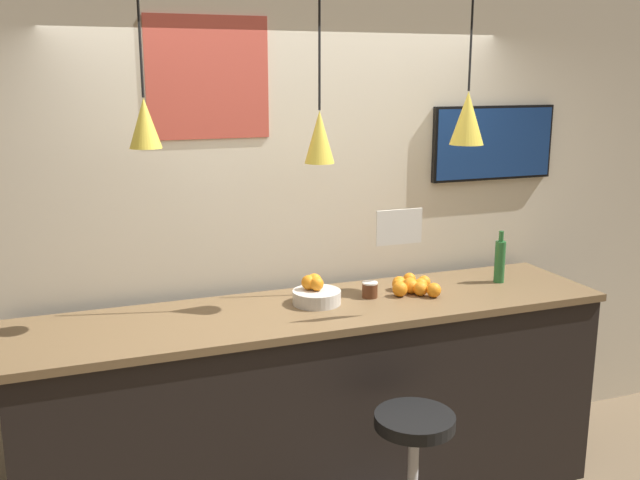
{
  "coord_description": "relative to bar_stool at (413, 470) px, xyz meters",
  "views": [
    {
      "loc": [
        -1.23,
        -2.57,
        2.28
      ],
      "look_at": [
        0.0,
        0.69,
        1.47
      ],
      "focal_mm": 40.0,
      "sensor_mm": 36.0,
      "label": 1
    }
  ],
  "objects": [
    {
      "name": "back_wall",
      "position": [
        -0.22,
        1.1,
        0.95
      ],
      "size": [
        8.0,
        0.06,
        2.9
      ],
      "color": "beige",
      "rests_on": "ground_plane"
    },
    {
      "name": "service_counter",
      "position": [
        -0.22,
        0.63,
        0.06
      ],
      "size": [
        3.05,
        0.71,
        1.12
      ],
      "color": "black",
      "rests_on": "ground_plane"
    },
    {
      "name": "bar_stool",
      "position": [
        0.0,
        0.0,
        0.0
      ],
      "size": [
        0.45,
        0.45,
        0.77
      ],
      "color": "#B7B7BC",
      "rests_on": "ground_plane"
    },
    {
      "name": "fruit_bowl",
      "position": [
        -0.22,
        0.69,
        0.67
      ],
      "size": [
        0.25,
        0.25,
        0.15
      ],
      "color": "beige",
      "rests_on": "service_counter"
    },
    {
      "name": "orange_pile",
      "position": [
        0.34,
        0.68,
        0.66
      ],
      "size": [
        0.27,
        0.32,
        0.08
      ],
      "color": "orange",
      "rests_on": "service_counter"
    },
    {
      "name": "juice_bottle",
      "position": [
        0.89,
        0.68,
        0.75
      ],
      "size": [
        0.06,
        0.06,
        0.3
      ],
      "color": "#286B33",
      "rests_on": "service_counter"
    },
    {
      "name": "spread_jar",
      "position": [
        0.08,
        0.68,
        0.66
      ],
      "size": [
        0.08,
        0.08,
        0.08
      ],
      "color": "#562D19",
      "rests_on": "service_counter"
    },
    {
      "name": "pendant_lamp_left",
      "position": [
        -1.05,
        0.64,
        1.58
      ],
      "size": [
        0.15,
        0.15,
        0.85
      ],
      "color": "black"
    },
    {
      "name": "pendant_lamp_middle",
      "position": [
        -0.22,
        0.64,
        1.49
      ],
      "size": [
        0.15,
        0.15,
        0.95
      ],
      "color": "black"
    },
    {
      "name": "pendant_lamp_right",
      "position": [
        0.61,
        0.64,
        1.56
      ],
      "size": [
        0.18,
        0.18,
        0.89
      ],
      "color": "black"
    },
    {
      "name": "mounted_tv",
      "position": [
        1.05,
        1.04,
        1.38
      ],
      "size": [
        0.82,
        0.04,
        0.44
      ],
      "color": "black"
    },
    {
      "name": "hanging_menu_board",
      "position": [
        0.08,
        0.36,
        1.07
      ],
      "size": [
        0.24,
        0.01,
        0.17
      ],
      "color": "white"
    },
    {
      "name": "wall_poster",
      "position": [
        -0.67,
        1.06,
        1.76
      ],
      "size": [
        0.63,
        0.01,
        0.62
      ],
      "color": "#C64C3D"
    }
  ]
}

